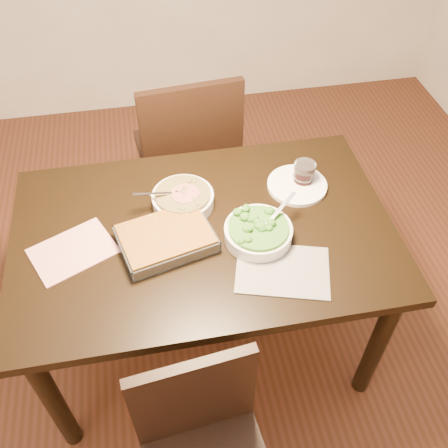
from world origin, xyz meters
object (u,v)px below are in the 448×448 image
broccoli_bowl (258,232)px  chair_far (189,151)px  stew_bowl (183,198)px  table (204,246)px  dinner_plate (297,185)px  baking_dish (166,239)px  wine_tumbler (304,173)px

broccoli_bowl → chair_far: size_ratio=0.25×
stew_bowl → chair_far: chair_far is taller
chair_far → broccoli_bowl: bearing=95.7°
broccoli_bowl → chair_far: 0.83m
table → dinner_plate: 0.44m
table → stew_bowl: 0.20m
table → dinner_plate: bearing=21.5°
table → broccoli_bowl: size_ratio=5.58×
table → dinner_plate: dinner_plate is taller
broccoli_bowl → dinner_plate: 0.32m
table → baking_dish: bearing=-161.4°
broccoli_bowl → chair_far: bearing=101.3°
table → broccoli_bowl: broccoli_bowl is taller
broccoli_bowl → baking_dish: bearing=174.3°
stew_bowl → dinner_plate: 0.46m
table → stew_bowl: (-0.06, 0.14, 0.13)m
stew_bowl → wine_tumbler: bearing=4.3°
table → chair_far: size_ratio=1.41×
dinner_plate → table: bearing=-158.5°
broccoli_bowl → baking_dish: 0.33m
chair_far → dinner_plate: bearing=118.6°
dinner_plate → chair_far: 0.69m
baking_dish → wine_tumbler: 0.61m
stew_bowl → table: bearing=-68.0°
wine_tumbler → dinner_plate: size_ratio=0.40×
dinner_plate → chair_far: (-0.37, 0.55, -0.21)m
stew_bowl → dinner_plate: size_ratio=1.11×
stew_bowl → dinner_plate: (0.46, 0.02, -0.02)m
table → wine_tumbler: (0.43, 0.18, 0.15)m
chair_far → wine_tumbler: bearing=121.6°
stew_bowl → broccoli_bowl: broccoli_bowl is taller
table → stew_bowl: size_ratio=5.31×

